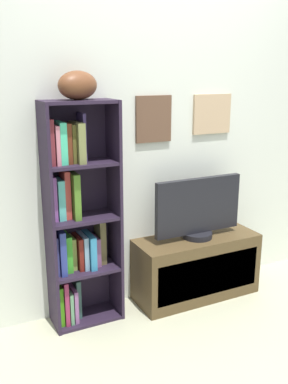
{
  "coord_description": "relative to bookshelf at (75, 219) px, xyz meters",
  "views": [
    {
      "loc": [
        -1.41,
        -1.54,
        1.63
      ],
      "look_at": [
        -0.23,
        0.85,
        0.89
      ],
      "focal_mm": 40.03,
      "sensor_mm": 36.0,
      "label": 1
    }
  ],
  "objects": [
    {
      "name": "football",
      "position": [
        0.04,
        -0.03,
        0.84
      ],
      "size": [
        0.32,
        0.27,
        0.17
      ],
      "primitive_type": "ellipsoid",
      "rotation": [
        0.0,
        0.0,
        0.44
      ],
      "color": "brown",
      "rests_on": "bookshelf"
    },
    {
      "name": "back_wall",
      "position": [
        0.65,
        0.13,
        0.45
      ],
      "size": [
        4.8,
        0.08,
        2.35
      ],
      "color": "silver",
      "rests_on": "ground"
    },
    {
      "name": "television",
      "position": [
        0.89,
        -0.08,
        -0.03
      ],
      "size": [
        0.68,
        0.22,
        0.45
      ],
      "color": "black",
      "rests_on": "tv_stand"
    },
    {
      "name": "bookshelf",
      "position": [
        0.0,
        0.0,
        0.0
      ],
      "size": [
        0.46,
        0.25,
        1.48
      ],
      "color": "#24192B",
      "rests_on": "ground"
    },
    {
      "name": "ground",
      "position": [
        0.65,
        -1.0,
        -0.74
      ],
      "size": [
        5.2,
        5.2,
        0.04
      ],
      "primitive_type": "cube",
      "color": "#A6A688"
    },
    {
      "name": "tv_stand",
      "position": [
        0.89,
        -0.08,
        -0.49
      ],
      "size": [
        0.93,
        0.35,
        0.47
      ],
      "color": "#4A3920",
      "rests_on": "ground"
    }
  ]
}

